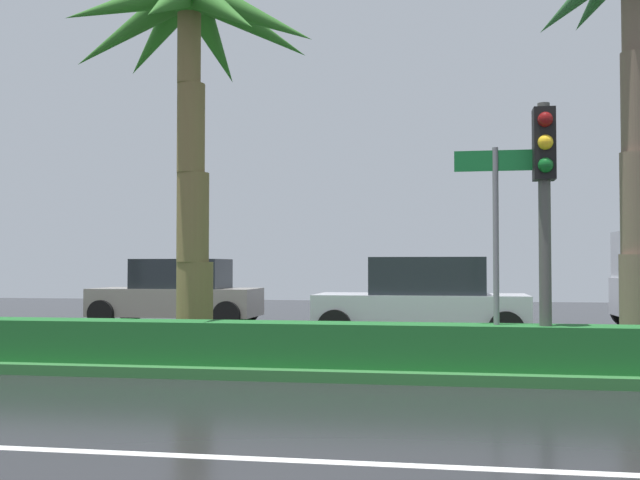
# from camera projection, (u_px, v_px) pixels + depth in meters

# --- Properties ---
(ground_plane) EXTENTS (90.00, 42.00, 0.10)m
(ground_plane) POSITION_uv_depth(u_px,v_px,m) (401.00, 361.00, 12.90)
(ground_plane) COLOR black
(near_lane_divider_stripe) EXTENTS (81.00, 0.14, 0.01)m
(near_lane_divider_stripe) POSITION_uv_depth(u_px,v_px,m) (342.00, 463.00, 6.01)
(near_lane_divider_stripe) COLOR white
(near_lane_divider_stripe) RESTS_ON ground_plane
(median_strip) EXTENTS (85.50, 4.00, 0.15)m
(median_strip) POSITION_uv_depth(u_px,v_px,m) (396.00, 360.00, 11.92)
(median_strip) COLOR #2D6B33
(median_strip) RESTS_ON ground_plane
(median_hedge) EXTENTS (76.50, 0.70, 0.60)m
(median_hedge) POSITION_uv_depth(u_px,v_px,m) (389.00, 345.00, 10.56)
(median_hedge) COLOR #1E6028
(median_hedge) RESTS_ON median_strip
(palm_tree_centre_left) EXTENTS (4.37, 4.36, 6.38)m
(palm_tree_centre_left) POSITION_uv_depth(u_px,v_px,m) (191.00, 50.00, 12.55)
(palm_tree_centre_left) COLOR olive
(palm_tree_centre_left) RESTS_ON median_strip
(palm_tree_centre) EXTENTS (3.58, 3.56, 6.83)m
(palm_tree_centre) POSITION_uv_depth(u_px,v_px,m) (633.00, 14.00, 12.02)
(palm_tree_centre) COLOR #715C4B
(palm_tree_centre) RESTS_ON median_strip
(traffic_signal_median_right) EXTENTS (0.28, 0.43, 3.56)m
(traffic_signal_median_right) POSITION_uv_depth(u_px,v_px,m) (544.00, 186.00, 10.16)
(traffic_signal_median_right) COLOR #4C4C47
(traffic_signal_median_right) RESTS_ON median_strip
(street_name_sign) EXTENTS (1.10, 0.08, 3.00)m
(street_name_sign) POSITION_uv_depth(u_px,v_px,m) (496.00, 226.00, 10.39)
(street_name_sign) COLOR slate
(street_name_sign) RESTS_ON median_strip
(car_in_traffic_second) EXTENTS (4.30, 2.02, 1.72)m
(car_in_traffic_second) POSITION_uv_depth(u_px,v_px,m) (178.00, 293.00, 20.05)
(car_in_traffic_second) COLOR gray
(car_in_traffic_second) RESTS_ON ground_plane
(car_in_traffic_third) EXTENTS (4.30, 2.02, 1.72)m
(car_in_traffic_third) POSITION_uv_depth(u_px,v_px,m) (423.00, 301.00, 15.79)
(car_in_traffic_third) COLOR silver
(car_in_traffic_third) RESTS_ON ground_plane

